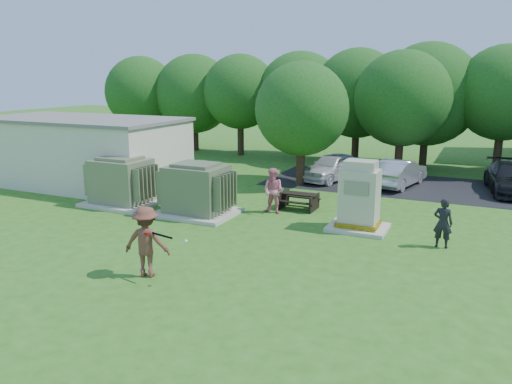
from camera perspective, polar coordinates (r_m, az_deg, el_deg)
The scene contains 16 objects.
ground at distance 14.92m, azimuth -6.52°, elevation -8.08°, with size 120.00×120.00×0.00m, color #2D6619.
service_building at distance 26.54m, azimuth -19.25°, elevation 4.26°, with size 10.00×5.00×3.20m, color beige.
service_building_roof at distance 26.35m, azimuth -19.53°, elevation 7.85°, with size 10.20×5.20×0.15m, color slate.
parking_strip at distance 25.90m, azimuth 23.53°, elevation 0.09°, with size 20.00×6.00×0.01m, color #232326.
transformer_left at distance 21.84m, azimuth -15.10°, elevation 1.07°, with size 3.00×2.40×2.07m.
transformer_right at distance 19.71m, azimuth -6.79°, elevation 0.15°, with size 3.00×2.40×2.07m.
generator_cabinet at distance 18.01m, azimuth 11.71°, elevation -0.88°, with size 2.06×1.68×2.50m.
picnic_table at distance 20.61m, azimuth 4.91°, elevation -0.81°, with size 1.56×1.17×0.67m.
batter at distance 13.93m, azimuth -12.41°, elevation -5.58°, with size 1.27×0.73×1.97m, color brown.
person_by_generator at distance 16.96m, azimuth 20.58°, elevation -3.34°, with size 0.59×0.39×1.62m, color black.
person_at_picnic at distance 19.78m, azimuth 2.03°, elevation 0.11°, with size 0.89×0.69×1.83m, color pink.
car_white at distance 26.45m, azimuth 8.77°, elevation 2.86°, with size 1.68×4.18×1.43m, color silver.
car_silver_a at distance 25.71m, azimuth 16.05°, elevation 2.13°, with size 1.44×4.12×1.36m, color #B3B3B8.
car_dark at distance 26.22m, azimuth 27.13°, elevation 1.41°, with size 1.92×4.73×1.37m, color black.
batting_equipment at distance 13.36m, azimuth -10.73°, elevation -4.94°, with size 1.41×0.24×0.10m.
tree_row at distance 30.86m, azimuth 14.64°, elevation 10.50°, with size 41.30×13.30×7.30m.
Camera 1 is at (7.32, -11.83, 5.40)m, focal length 35.00 mm.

